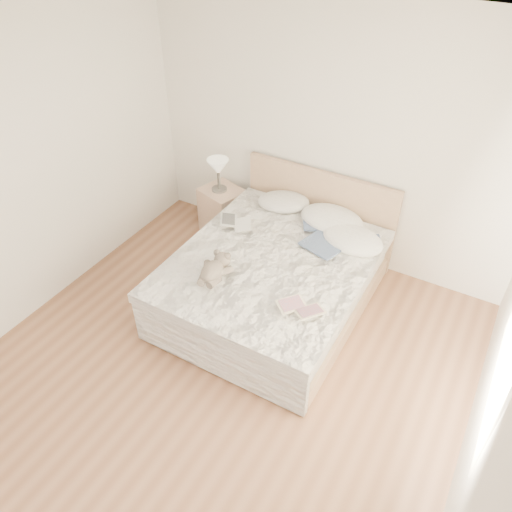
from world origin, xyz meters
name	(u,v)px	position (x,y,z in m)	size (l,w,h in m)	color
floor	(209,384)	(0.00, 0.00, 0.00)	(4.00, 4.50, 0.00)	brown
ceiling	(179,61)	(0.00, 0.00, 2.70)	(4.00, 4.50, 0.00)	white
wall_back	(328,138)	(0.00, 2.25, 1.35)	(4.00, 0.02, 2.70)	silver
wall_left	(3,188)	(-2.00, 0.00, 1.35)	(0.02, 4.50, 2.70)	silver
wall_right	(507,381)	(2.00, 0.00, 1.35)	(0.02, 4.50, 2.70)	silver
bed	(276,278)	(0.00, 1.19, 0.31)	(1.72, 2.14, 1.00)	tan
nightstand	(223,211)	(-1.12, 1.97, 0.28)	(0.45, 0.40, 0.56)	tan
table_lamp	(218,169)	(-1.14, 1.96, 0.83)	(0.28, 0.28, 0.38)	#504A44
pillow_left	(284,202)	(-0.33, 1.99, 0.64)	(0.55, 0.39, 0.17)	silver
pillow_middle	(332,219)	(0.25, 1.93, 0.64)	(0.67, 0.47, 0.20)	white
pillow_right	(353,240)	(0.56, 1.71, 0.64)	(0.61, 0.43, 0.18)	white
blouse	(331,240)	(0.37, 1.62, 0.63)	(0.58, 0.62, 0.02)	#354565
photo_book	(236,223)	(-0.58, 1.41, 0.63)	(0.35, 0.24, 0.03)	white
childrens_book	(300,308)	(0.52, 0.62, 0.63)	(0.34, 0.23, 0.02)	beige
teddy_bear	(213,277)	(-0.31, 0.57, 0.65)	(0.24, 0.35, 0.18)	#6A5D52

